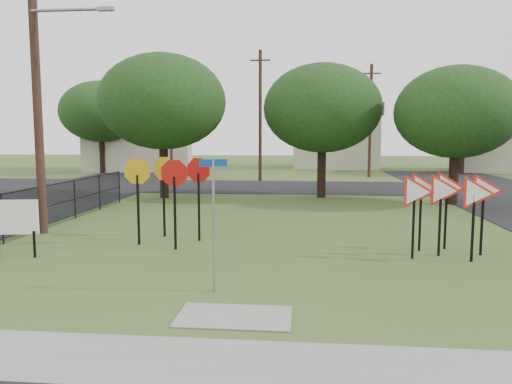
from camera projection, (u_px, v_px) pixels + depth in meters
The scene contains 22 objects.
ground at pixel (250, 278), 11.10m from camera, with size 140.00×140.00×0.00m, color #344E1D.
sidewalk at pixel (216, 363), 6.95m from camera, with size 30.00×1.60×0.02m, color gray.
street_left at pixel (8, 207), 22.19m from camera, with size 8.00×50.00×0.02m, color black.
street_far at pixel (286, 187), 30.87m from camera, with size 60.00×8.00×0.02m, color black.
curb_pad at pixel (234, 317), 8.73m from camera, with size 2.00×1.20×0.02m, color gray.
street_name_sign at pixel (214, 216), 10.00m from camera, with size 0.54×0.18×2.70m.
stop_sign_cluster at pixel (169, 180), 14.63m from camera, with size 2.40×1.97×2.53m.
yield_sign_cluster at pixel (447, 194), 13.09m from camera, with size 2.84×1.85×2.23m.
info_board at pixel (15, 219), 12.95m from camera, with size 1.20×0.24×1.51m.
utility_pole_main at pixel (38, 70), 15.69m from camera, with size 3.55×0.33×10.00m.
far_pole_a at pixel (260, 115), 34.51m from camera, with size 1.40×0.24×9.00m.
far_pole_b at pixel (370, 120), 37.69m from camera, with size 1.40×0.24×8.50m.
far_pole_c at pixel (171, 118), 41.24m from camera, with size 1.40×0.24×9.00m.
fence_run at pixel (60, 202), 17.95m from camera, with size 0.05×11.55×1.50m.
house_left at pixel (140, 130), 45.71m from camera, with size 10.58×8.88×7.20m.
house_mid at pixel (335, 136), 49.89m from camera, with size 8.40×8.40×6.20m.
house_right at pixel (496, 130), 44.48m from camera, with size 8.30×8.30×7.20m.
tree_near_left at pixel (163, 102), 25.00m from camera, with size 6.40×6.40×7.27m.
tree_near_mid at pixel (322, 108), 25.22m from camera, with size 6.00×6.00×6.80m.
tree_near_right at pixel (456, 112), 22.68m from camera, with size 5.60×5.60×6.33m.
tree_far_left at pixel (101, 112), 41.78m from camera, with size 6.80×6.80×7.73m.
tree_far_right at pixel (464, 119), 40.82m from camera, with size 6.00×6.00×6.80m.
Camera 1 is at (1.23, -10.75, 3.16)m, focal length 35.00 mm.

